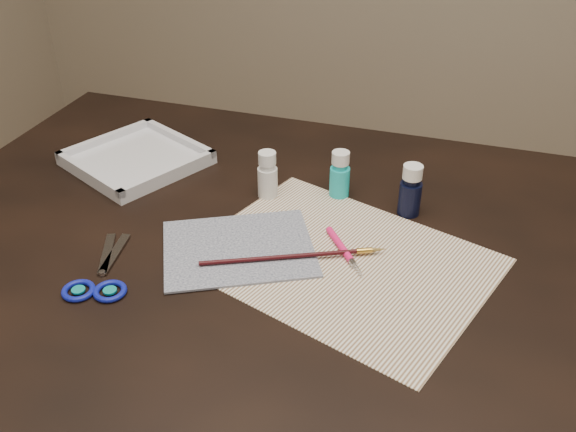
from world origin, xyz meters
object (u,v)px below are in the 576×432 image
(scissors, at_px, (100,266))
(paint_bottle_white, at_px, (267,174))
(canvas, at_px, (239,248))
(paint_bottle_cyan, at_px, (340,174))
(paint_bottle_navy, at_px, (411,190))
(palette_tray, at_px, (136,158))
(paper, at_px, (341,261))

(scissors, bearing_deg, paint_bottle_white, -54.62)
(canvas, height_order, paint_bottle_cyan, paint_bottle_cyan)
(paint_bottle_cyan, height_order, paint_bottle_navy, paint_bottle_navy)
(scissors, xyz_separation_m, palette_tray, (-0.11, 0.31, 0.01))
(paint_bottle_cyan, bearing_deg, paper, -74.92)
(paper, distance_m, canvas, 0.16)
(canvas, relative_size, scissors, 1.24)
(paint_bottle_cyan, xyz_separation_m, paint_bottle_navy, (0.13, -0.02, 0.00))
(paper, xyz_separation_m, canvas, (-0.16, -0.02, 0.00))
(paint_bottle_navy, bearing_deg, paint_bottle_cyan, 170.46)
(paint_bottle_navy, relative_size, palette_tray, 0.42)
(paper, height_order, palette_tray, palette_tray)
(paint_bottle_white, distance_m, scissors, 0.32)
(paint_bottle_navy, height_order, scissors, paint_bottle_navy)
(canvas, height_order, paint_bottle_navy, paint_bottle_navy)
(paper, xyz_separation_m, paint_bottle_cyan, (-0.05, 0.19, 0.04))
(paper, bearing_deg, scissors, -159.33)
(paint_bottle_white, relative_size, palette_tray, 0.39)
(paint_bottle_white, height_order, paint_bottle_cyan, same)
(paper, height_order, paint_bottle_navy, paint_bottle_navy)
(paint_bottle_cyan, height_order, palette_tray, paint_bottle_cyan)
(canvas, relative_size, paint_bottle_white, 2.68)
(scissors, bearing_deg, paper, -92.66)
(canvas, height_order, paint_bottle_white, paint_bottle_white)
(paint_bottle_white, xyz_separation_m, paint_bottle_navy, (0.24, 0.02, 0.00))
(paper, xyz_separation_m, scissors, (-0.34, -0.13, 0.00))
(paint_bottle_cyan, bearing_deg, palette_tray, -179.39)
(scissors, bearing_deg, paint_bottle_cyan, -65.61)
(paint_bottle_navy, xyz_separation_m, scissors, (-0.41, -0.29, -0.04))
(paint_bottle_navy, height_order, palette_tray, paint_bottle_navy)
(paint_bottle_cyan, bearing_deg, scissors, -132.29)
(canvas, relative_size, palette_tray, 1.05)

